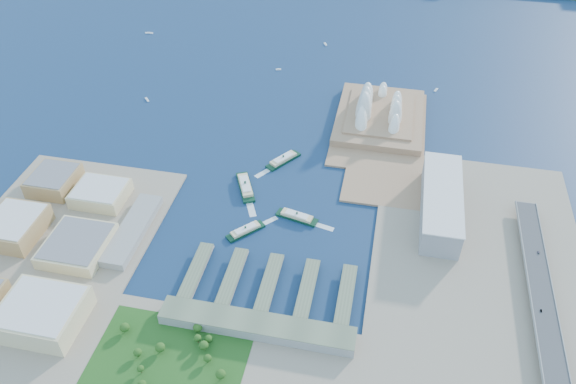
% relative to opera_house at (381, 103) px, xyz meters
% --- Properties ---
extents(ground, '(3000.00, 3000.00, 0.00)m').
position_rel_opera_house_xyz_m(ground, '(-105.00, -280.00, -32.00)').
color(ground, '#0F2449').
rests_on(ground, ground).
extents(west_land, '(220.00, 390.00, 3.00)m').
position_rel_opera_house_xyz_m(west_land, '(-355.00, -385.00, -30.50)').
color(west_land, gray).
rests_on(west_land, ground).
extents(east_land, '(240.00, 500.00, 3.00)m').
position_rel_opera_house_xyz_m(east_land, '(135.00, -330.00, -30.50)').
color(east_land, gray).
rests_on(east_land, ground).
extents(peninsula, '(135.00, 220.00, 3.00)m').
position_rel_opera_house_xyz_m(peninsula, '(2.50, -20.00, -30.50)').
color(peninsula, '#987253').
rests_on(peninsula, ground).
extents(opera_house, '(134.00, 180.00, 58.00)m').
position_rel_opera_house_xyz_m(opera_house, '(0.00, 0.00, 0.00)').
color(opera_house, white).
rests_on(opera_house, peninsula).
extents(toaster_building, '(45.00, 155.00, 35.00)m').
position_rel_opera_house_xyz_m(toaster_building, '(90.00, -200.00, -11.50)').
color(toaster_building, gray).
rests_on(toaster_building, east_land).
extents(expressway, '(26.00, 340.00, 11.85)m').
position_rel_opera_house_xyz_m(expressway, '(195.00, -340.00, -23.07)').
color(expressway, gray).
rests_on(expressway, east_land).
extents(west_buildings, '(200.00, 280.00, 27.00)m').
position_rel_opera_house_xyz_m(west_buildings, '(-355.00, -350.00, -15.50)').
color(west_buildings, '#A07E50').
rests_on(west_buildings, west_land).
extents(ferry_wharves, '(184.00, 90.00, 9.30)m').
position_rel_opera_house_xyz_m(ferry_wharves, '(-91.00, -355.00, -27.35)').
color(ferry_wharves, '#59644C').
rests_on(ferry_wharves, ground).
extents(terminal_building, '(200.00, 28.00, 12.00)m').
position_rel_opera_house_xyz_m(terminal_building, '(-90.00, -415.00, -23.00)').
color(terminal_building, gray).
rests_on(terminal_building, south_land).
extents(park, '(150.00, 110.00, 16.00)m').
position_rel_opera_house_xyz_m(park, '(-165.00, -470.00, -21.00)').
color(park, '#194714').
rests_on(park, south_land).
extents(ferry_a, '(40.00, 62.25, 11.61)m').
position_rel_opera_house_xyz_m(ferry_a, '(-160.44, -198.35, -26.20)').
color(ferry_a, black).
rests_on(ferry_a, ground).
extents(ferry_b, '(43.29, 53.51, 10.48)m').
position_rel_opera_house_xyz_m(ferry_b, '(-123.52, -130.76, -26.76)').
color(ferry_b, black).
rests_on(ferry_b, ground).
extents(ferry_c, '(43.12, 44.71, 9.36)m').
position_rel_opera_house_xyz_m(ferry_c, '(-138.68, -278.39, -27.32)').
color(ferry_c, black).
rests_on(ferry_c, ground).
extents(ferry_d, '(54.67, 25.01, 10.02)m').
position_rel_opera_house_xyz_m(ferry_d, '(-82.49, -241.74, -26.99)').
color(ferry_d, black).
rests_on(ferry_d, ground).
extents(boat_a, '(10.98, 11.84, 2.49)m').
position_rel_opera_house_xyz_m(boat_a, '(-375.63, -14.60, -30.75)').
color(boat_a, white).
rests_on(boat_a, ground).
extents(boat_b, '(10.11, 6.09, 2.58)m').
position_rel_opera_house_xyz_m(boat_b, '(-188.07, 128.85, -30.71)').
color(boat_b, white).
rests_on(boat_b, ground).
extents(boat_c, '(7.45, 11.71, 2.55)m').
position_rel_opera_house_xyz_m(boat_c, '(85.52, 112.94, -30.73)').
color(boat_c, white).
rests_on(boat_c, ground).
extents(boat_d, '(15.59, 4.59, 2.59)m').
position_rel_opera_house_xyz_m(boat_d, '(-470.06, 222.72, -30.70)').
color(boat_d, white).
rests_on(boat_d, ground).
extents(boat_e, '(8.03, 11.72, 2.77)m').
position_rel_opera_house_xyz_m(boat_e, '(-121.92, 244.54, -30.62)').
color(boat_e, white).
rests_on(boat_e, ground).
extents(car_b, '(1.27, 3.64, 1.20)m').
position_rel_opera_house_xyz_m(car_b, '(191.00, -342.57, -16.55)').
color(car_b, slate).
rests_on(car_b, expressway).
extents(car_c, '(2.00, 4.92, 1.43)m').
position_rel_opera_house_xyz_m(car_c, '(199.00, -257.28, -16.44)').
color(car_c, slate).
rests_on(car_c, expressway).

